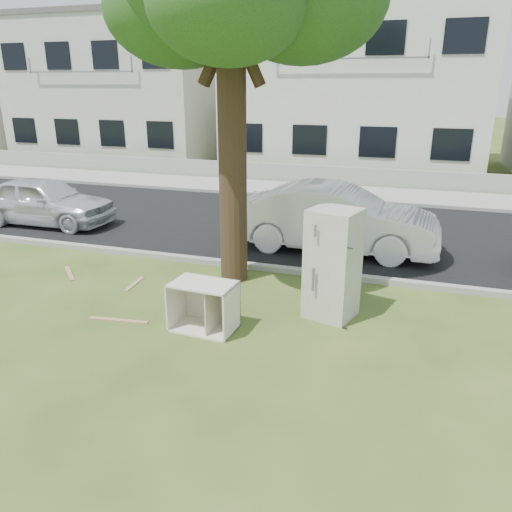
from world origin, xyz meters
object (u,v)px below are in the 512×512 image
(cabinet, at_px, (203,306))
(car_center, at_px, (336,219))
(fridge, at_px, (333,264))
(car_left, at_px, (44,201))

(cabinet, bearing_deg, car_center, 77.69)
(car_center, bearing_deg, fridge, -170.29)
(fridge, xyz_separation_m, car_left, (-8.71, 3.41, -0.26))
(fridge, distance_m, cabinet, 2.26)
(fridge, distance_m, car_left, 9.36)
(car_center, bearing_deg, car_left, 92.60)
(cabinet, xyz_separation_m, car_left, (-6.83, 4.55, 0.27))
(fridge, xyz_separation_m, cabinet, (-1.87, -1.14, -0.54))
(fridge, relative_size, cabinet, 1.82)
(fridge, xyz_separation_m, car_center, (-0.52, 3.57, -0.16))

